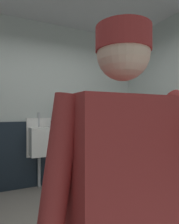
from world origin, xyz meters
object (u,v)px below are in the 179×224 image
at_px(urinal_left, 40,141).
at_px(person, 125,198).
at_px(urinal_middle, 82,138).
at_px(trash_bin, 171,173).

distance_m(urinal_left, person, 2.65).
height_order(urinal_left, urinal_middle, same).
relative_size(urinal_middle, trash_bin, 1.67).
height_order(person, trash_bin, person).
distance_m(urinal_middle, person, 2.82).
bearing_deg(person, trash_bin, 37.57).
bearing_deg(urinal_left, urinal_middle, 0.00).
xyz_separation_m(urinal_left, trash_bin, (1.60, -1.21, -0.41)).
bearing_deg(urinal_left, trash_bin, -37.26).
height_order(urinal_left, person, person).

